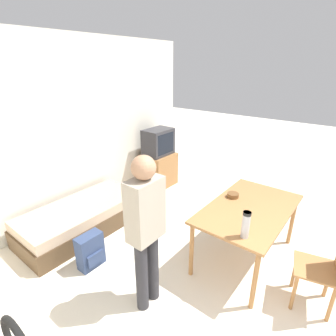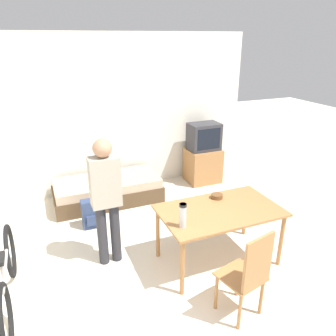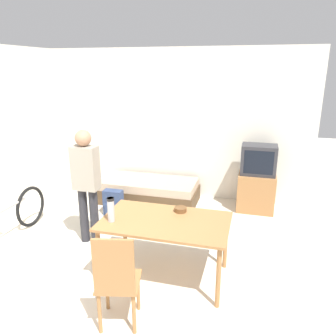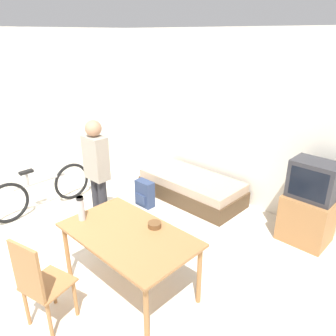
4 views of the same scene
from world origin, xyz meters
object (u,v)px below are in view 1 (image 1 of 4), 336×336
backpack (90,251)px  tv (158,160)px  wooden_chair (330,263)px  dining_table (249,213)px  daybed (82,218)px  mate_bowl (233,195)px  thermos_flask (246,224)px  person_standing (146,225)px

backpack → tv: bearing=20.7°
tv → wooden_chair: size_ratio=1.16×
tv → dining_table: tv is taller
daybed → mate_bowl: (1.01, -1.83, 0.55)m
dining_table → thermos_flask: thermos_flask is taller
daybed → backpack: backpack is taller
wooden_chair → tv: bearing=69.1°
tv → person_standing: size_ratio=0.72×
wooden_chair → backpack: bearing=115.3°
thermos_flask → mate_bowl: thermos_flask is taller
person_standing → backpack: (-0.05, 0.88, -0.71)m
tv → dining_table: bearing=-113.8°
dining_table → mate_bowl: (0.11, 0.27, 0.10)m
wooden_chair → mate_bowl: 1.22m
wooden_chair → person_standing: size_ratio=0.62×
tv → person_standing: person_standing is taller
mate_bowl → person_standing: bearing=170.2°
backpack → wooden_chair: bearing=-64.7°
tv → thermos_flask: (-1.55, -2.41, 0.35)m
backpack → mate_bowl: bearing=-38.6°
backpack → daybed: bearing=62.0°
dining_table → backpack: (-1.28, 1.38, -0.44)m
daybed → tv: size_ratio=1.54×
person_standing → backpack: person_standing is taller
wooden_chair → thermos_flask: size_ratio=3.55×
daybed → wooden_chair: (0.69, -2.99, 0.34)m
dining_table → backpack: dining_table is taller
tv → backpack: 2.44m
daybed → person_standing: person_standing is taller
person_standing → mate_bowl: size_ratio=11.09×
tv → backpack: (-2.27, -0.85, -0.31)m
daybed → tv: 1.92m
thermos_flask → daybed: bearing=98.2°
person_standing → thermos_flask: size_ratio=5.74×
daybed → thermos_flask: (0.33, -2.28, 0.67)m
thermos_flask → backpack: (-0.71, 1.56, -0.66)m
tv → wooden_chair: (-1.19, -3.13, 0.02)m
daybed → wooden_chair: size_ratio=1.79×
dining_table → thermos_flask: size_ratio=5.14×
mate_bowl → backpack: bearing=141.4°
daybed → dining_table: dining_table is taller
tv → person_standing: 2.85m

